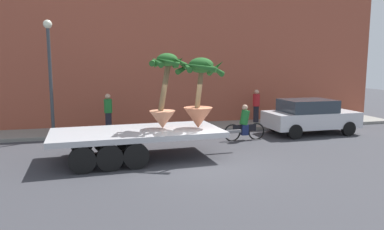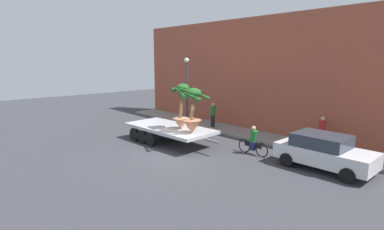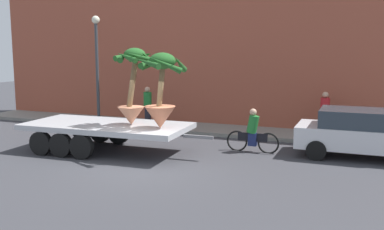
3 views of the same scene
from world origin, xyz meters
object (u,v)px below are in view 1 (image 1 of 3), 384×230
object	(u,v)px
potted_palm_rear	(165,91)
parked_car	(310,116)
flatbed_trailer	(130,137)
potted_palm_middle	(199,94)
cyclist	(245,124)
street_lamp	(50,63)
pedestrian_near_gate	(108,112)
pedestrian_far_left	(256,105)

from	to	relation	value
potted_palm_rear	parked_car	size ratio (longest dim) A/B	0.62
flatbed_trailer	parked_car	xyz separation A→B (m)	(8.36, 2.42, 0.06)
potted_palm_middle	cyclist	bearing A→B (deg)	37.80
street_lamp	parked_car	bearing A→B (deg)	-8.55
potted_palm_middle	cyclist	size ratio (longest dim) A/B	1.32
pedestrian_near_gate	pedestrian_far_left	bearing A→B (deg)	4.92
street_lamp	pedestrian_far_left	bearing A→B (deg)	6.19
street_lamp	flatbed_trailer	bearing A→B (deg)	-54.79
parked_car	pedestrian_near_gate	xyz separation A→B (m)	(-8.95, 2.11, 0.22)
parked_car	pedestrian_far_left	world-z (taller)	pedestrian_far_left
cyclist	street_lamp	size ratio (longest dim) A/B	0.38
parked_car	pedestrian_near_gate	size ratio (longest dim) A/B	2.43
potted_palm_rear	potted_palm_middle	world-z (taller)	potted_palm_rear
potted_palm_rear	parked_car	xyz separation A→B (m)	(7.14, 2.28, -1.45)
potted_palm_middle	street_lamp	xyz separation A→B (m)	(-5.29, 4.22, 1.05)
flatbed_trailer	pedestrian_near_gate	bearing A→B (deg)	97.36
potted_palm_middle	parked_car	distance (m)	6.62
potted_palm_rear	pedestrian_near_gate	bearing A→B (deg)	112.34
potted_palm_rear	parked_car	bearing A→B (deg)	17.74
potted_palm_rear	street_lamp	distance (m)	5.81
flatbed_trailer	potted_palm_rear	world-z (taller)	potted_palm_rear
potted_palm_rear	street_lamp	xyz separation A→B (m)	(-4.13, 3.98, 0.95)
flatbed_trailer	pedestrian_far_left	size ratio (longest dim) A/B	3.93
parked_car	pedestrian_near_gate	bearing A→B (deg)	166.70
potted_palm_rear	parked_car	world-z (taller)	potted_palm_rear
flatbed_trailer	street_lamp	world-z (taller)	street_lamp
cyclist	pedestrian_far_left	bearing A→B (deg)	58.49
pedestrian_near_gate	street_lamp	size ratio (longest dim) A/B	0.35
flatbed_trailer	cyclist	bearing A→B (deg)	20.66
flatbed_trailer	pedestrian_far_left	bearing A→B (deg)	36.70
parked_car	street_lamp	bearing A→B (deg)	171.45
cyclist	pedestrian_near_gate	bearing A→B (deg)	153.98
flatbed_trailer	potted_palm_rear	xyz separation A→B (m)	(1.22, 0.14, 1.51)
pedestrian_far_left	street_lamp	xyz separation A→B (m)	(-9.86, -1.07, 2.19)
pedestrian_near_gate	flatbed_trailer	bearing A→B (deg)	-82.64
potted_palm_middle	pedestrian_far_left	distance (m)	7.08
flatbed_trailer	cyclist	world-z (taller)	cyclist
flatbed_trailer	cyclist	distance (m)	5.25
street_lamp	potted_palm_middle	bearing A→B (deg)	-38.58
pedestrian_near_gate	pedestrian_far_left	xyz separation A→B (m)	(7.54, 0.65, 0.00)
potted_palm_middle	parked_car	bearing A→B (deg)	22.94
parked_car	cyclist	bearing A→B (deg)	-170.61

